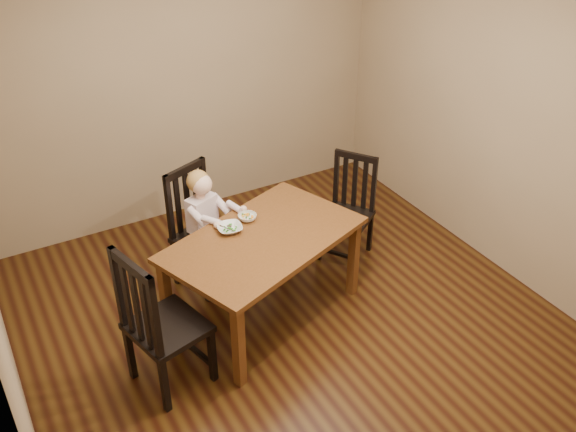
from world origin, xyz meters
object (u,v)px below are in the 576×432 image
chair_child (201,229)px  bowl_peas (230,228)px  dining_table (263,247)px  chair_left (159,324)px  chair_right (348,209)px  toddler (204,217)px  bowl_veg (247,217)px

chair_child → bowl_peas: chair_child is taller
dining_table → bowl_peas: bearing=132.7°
chair_child → chair_left: 1.22m
chair_child → chair_right: size_ratio=1.10×
chair_child → chair_right: 1.33m
chair_left → bowl_peas: chair_left is taller
toddler → bowl_veg: toddler is taller
dining_table → chair_child: chair_child is taller
chair_child → bowl_veg: chair_child is taller
dining_table → bowl_veg: size_ratio=11.66×
dining_table → chair_left: size_ratio=1.50×
chair_left → toddler: 1.20m
bowl_peas → bowl_veg: same height
chair_right → chair_child: bearing=43.8°
chair_right → dining_table: bearing=76.4°
bowl_peas → bowl_veg: 0.20m
chair_child → chair_left: size_ratio=0.93×
dining_table → bowl_peas: size_ratio=8.95×
dining_table → toddler: (-0.22, 0.62, -0.01)m
chair_left → toddler: size_ratio=2.04×
chair_left → bowl_veg: (0.96, 0.59, 0.22)m
dining_table → bowl_peas: 0.29m
chair_child → bowl_veg: 0.54m
chair_right → bowl_veg: chair_right is taller
bowl_peas → bowl_veg: size_ratio=1.30×
dining_table → toddler: size_ratio=3.06×
chair_left → chair_child: bearing=129.7°
bowl_peas → chair_left: bearing=-146.3°
dining_table → toddler: bearing=109.6°
toddler → bowl_peas: size_ratio=2.93×
chair_right → toddler: (-1.28, 0.23, 0.19)m
toddler → bowl_peas: (0.04, -0.42, 0.12)m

